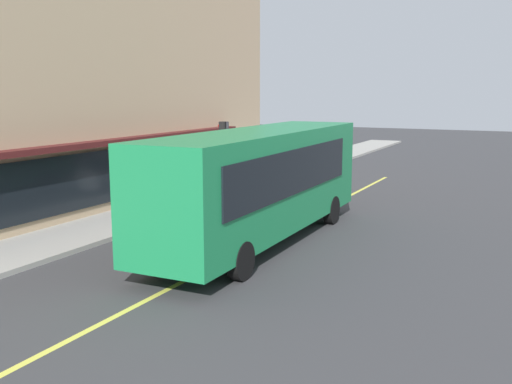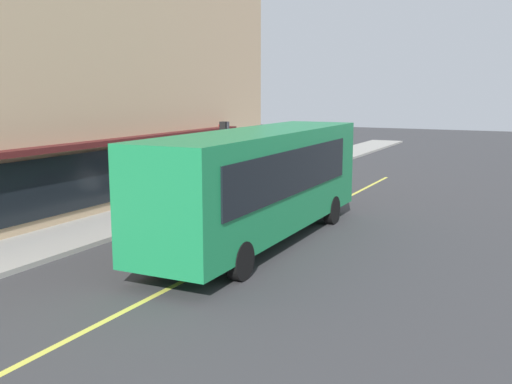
{
  "view_description": "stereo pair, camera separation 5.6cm",
  "coord_description": "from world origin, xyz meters",
  "px_view_note": "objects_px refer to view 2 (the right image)",
  "views": [
    {
      "loc": [
        -13.73,
        -7.94,
        4.71
      ],
      "look_at": [
        2.33,
        0.1,
        1.6
      ],
      "focal_mm": 41.44,
      "sensor_mm": 36.0,
      "label": 1
    },
    {
      "loc": [
        -13.7,
        -7.99,
        4.71
      ],
      "look_at": [
        2.33,
        0.1,
        1.6
      ],
      "focal_mm": 41.44,
      "sensor_mm": 36.0,
      "label": 2
    }
  ],
  "objects_px": {
    "traffic_light": "(225,140)",
    "pedestrian_mid_block": "(161,182)",
    "car_silver": "(264,184)",
    "bus": "(261,180)"
  },
  "relations": [
    {
      "from": "traffic_light",
      "to": "car_silver",
      "type": "relative_size",
      "value": 0.73
    },
    {
      "from": "car_silver",
      "to": "pedestrian_mid_block",
      "type": "xyz_separation_m",
      "value": [
        -3.2,
        3.08,
        0.34
      ]
    },
    {
      "from": "traffic_light",
      "to": "car_silver",
      "type": "distance_m",
      "value": 2.64
    },
    {
      "from": "traffic_light",
      "to": "pedestrian_mid_block",
      "type": "xyz_separation_m",
      "value": [
        -3.23,
        1.15,
        -1.45
      ]
    },
    {
      "from": "pedestrian_mid_block",
      "to": "bus",
      "type": "bearing_deg",
      "value": -117.28
    },
    {
      "from": "traffic_light",
      "to": "car_silver",
      "type": "xyz_separation_m",
      "value": [
        -0.03,
        -1.94,
        -1.79
      ]
    },
    {
      "from": "bus",
      "to": "car_silver",
      "type": "height_order",
      "value": "bus"
    },
    {
      "from": "traffic_light",
      "to": "pedestrian_mid_block",
      "type": "relative_size",
      "value": 2.05
    },
    {
      "from": "bus",
      "to": "traffic_light",
      "type": "bearing_deg",
      "value": 37.65
    },
    {
      "from": "traffic_light",
      "to": "pedestrian_mid_block",
      "type": "distance_m",
      "value": 3.73
    }
  ]
}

